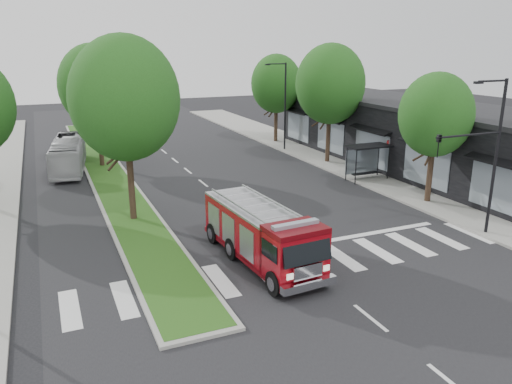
{
  "coord_description": "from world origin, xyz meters",
  "views": [
    {
      "loc": [
        -10.21,
        -21.09,
        9.55
      ],
      "look_at": [
        0.18,
        2.89,
        1.8
      ],
      "focal_mm": 35.0,
      "sensor_mm": 36.0,
      "label": 1
    }
  ],
  "objects": [
    {
      "name": "tree_median_near",
      "position": [
        -6.0,
        6.0,
        6.81
      ],
      "size": [
        5.8,
        5.8,
        10.16
      ],
      "color": "black",
      "rests_on": "ground"
    },
    {
      "name": "median",
      "position": [
        -6.0,
        18.0,
        0.08
      ],
      "size": [
        3.0,
        50.0,
        0.15
      ],
      "color": "gray",
      "rests_on": "ground"
    },
    {
      "name": "bus_shelter",
      "position": [
        11.2,
        8.15,
        2.04
      ],
      "size": [
        3.2,
        1.6,
        2.61
      ],
      "color": "black",
      "rests_on": "ground"
    },
    {
      "name": "streetlight_right_far",
      "position": [
        10.35,
        20.0,
        4.48
      ],
      "size": [
        2.11,
        0.2,
        8.0
      ],
      "color": "black",
      "rests_on": "ground"
    },
    {
      "name": "tree_right_far",
      "position": [
        11.5,
        24.0,
        5.84
      ],
      "size": [
        5.0,
        5.0,
        8.73
      ],
      "color": "black",
      "rests_on": "ground"
    },
    {
      "name": "fire_engine",
      "position": [
        -1.62,
        -1.87,
        1.34
      ],
      "size": [
        3.01,
        8.21,
        2.79
      ],
      "rotation": [
        0.0,
        0.0,
        0.07
      ],
      "color": "#56040A",
      "rests_on": "ground"
    },
    {
      "name": "ground",
      "position": [
        0.0,
        0.0,
        0.0
      ],
      "size": [
        140.0,
        140.0,
        0.0
      ],
      "primitive_type": "plane",
      "color": "black",
      "rests_on": "ground"
    },
    {
      "name": "storefront_row",
      "position": [
        17.0,
        10.0,
        2.5
      ],
      "size": [
        8.0,
        30.0,
        5.0
      ],
      "primitive_type": "cube",
      "color": "black",
      "rests_on": "ground"
    },
    {
      "name": "streetlight_right_near",
      "position": [
        9.61,
        -3.5,
        4.67
      ],
      "size": [
        4.08,
        0.22,
        8.0
      ],
      "color": "black",
      "rests_on": "ground"
    },
    {
      "name": "tree_right_mid",
      "position": [
        11.5,
        14.0,
        6.49
      ],
      "size": [
        5.6,
        5.6,
        9.72
      ],
      "color": "black",
      "rests_on": "ground"
    },
    {
      "name": "city_bus",
      "position": [
        -8.5,
        19.84,
        1.29
      ],
      "size": [
        3.35,
        9.43,
        2.57
      ],
      "primitive_type": "imported",
      "rotation": [
        0.0,
        0.0,
        -0.13
      ],
      "color": "#ABABAF",
      "rests_on": "ground"
    },
    {
      "name": "tree_median_far",
      "position": [
        -6.0,
        20.0,
        6.49
      ],
      "size": [
        5.6,
        5.6,
        9.72
      ],
      "color": "black",
      "rests_on": "ground"
    },
    {
      "name": "sidewalk_right",
      "position": [
        12.5,
        10.0,
        0.07
      ],
      "size": [
        5.0,
        80.0,
        0.15
      ],
      "primitive_type": "cube",
      "color": "gray",
      "rests_on": "ground"
    },
    {
      "name": "tree_right_near",
      "position": [
        11.5,
        2.0,
        5.51
      ],
      "size": [
        4.4,
        4.4,
        8.05
      ],
      "color": "black",
      "rests_on": "ground"
    }
  ]
}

